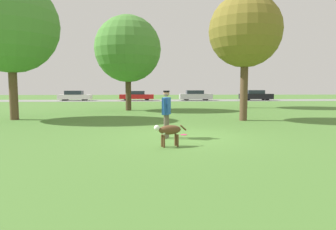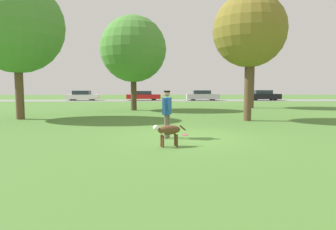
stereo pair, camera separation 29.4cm
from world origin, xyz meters
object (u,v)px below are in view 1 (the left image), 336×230
object	(u,v)px
tree_near_left	(10,25)
parked_car_silver	(195,95)
parked_car_red	(137,96)
parked_car_black	(256,95)
tree_far_right	(246,40)
tree_near_right	(245,31)
tree_mid_center	(128,49)
dog	(169,131)
frisbee	(184,135)
person	(166,110)
parked_car_white	(75,96)

from	to	relation	value
tree_near_left	parked_car_silver	world-z (taller)	tree_near_left
parked_car_red	parked_car_silver	size ratio (longest dim) A/B	1.05
parked_car_black	tree_far_right	bearing A→B (deg)	-111.51
tree_near_right	tree_mid_center	xyz separation A→B (m)	(-6.76, 7.52, -0.05)
dog	frisbee	bearing A→B (deg)	-125.70
tree_near_left	parked_car_black	bearing A→B (deg)	46.56
person	frisbee	distance (m)	1.40
parked_car_black	tree_mid_center	bearing A→B (deg)	-132.29
frisbee	tree_near_right	world-z (taller)	tree_near_right
parked_car_red	parked_car_silver	xyz separation A→B (m)	(7.99, -0.51, 0.02)
parked_car_white	parked_car_red	size ratio (longest dim) A/B	0.93
tree_near_right	parked_car_silver	size ratio (longest dim) A/B	1.54
dog	parked_car_silver	world-z (taller)	parked_car_silver
parked_car_silver	tree_near_left	bearing A→B (deg)	-120.60
dog	parked_car_white	world-z (taller)	parked_car_white
dog	parked_car_white	bearing A→B (deg)	-89.51
tree_near_right	parked_car_silver	xyz separation A→B (m)	(1.07, 24.45, -4.09)
tree_far_right	parked_car_white	world-z (taller)	tree_far_right
tree_far_right	parked_car_red	bearing A→B (deg)	123.87
tree_far_right	tree_near_left	bearing A→B (deg)	-151.14
dog	parked_car_black	xyz separation A→B (m)	(13.87, 31.32, 0.19)
parked_car_white	parked_car_red	xyz separation A→B (m)	(8.30, -0.09, 0.01)
tree_mid_center	parked_car_silver	size ratio (longest dim) A/B	1.66
tree_far_right	tree_near_right	world-z (taller)	tree_far_right
tree_far_right	tree_near_right	distance (m)	10.42
tree_near_right	person	bearing A→B (deg)	-129.53
frisbee	parked_car_black	world-z (taller)	parked_car_black
tree_near_left	parked_car_black	world-z (taller)	tree_near_left
frisbee	tree_far_right	xyz separation A→B (m)	(7.00, 14.59, 5.87)
person	dog	bearing A→B (deg)	-163.10
person	tree_far_right	distance (m)	17.79
dog	tree_mid_center	bearing A→B (deg)	-99.14
person	tree_near_right	world-z (taller)	tree_near_right
dog	tree_mid_center	xyz separation A→B (m)	(-2.27, 14.49, 4.23)
dog	parked_car_silver	distance (m)	31.91
frisbee	parked_car_white	distance (m)	31.92
person	parked_car_white	bearing A→B (deg)	36.73
frisbee	parked_car_red	size ratio (longest dim) A/B	0.05
parked_car_red	parked_car_black	world-z (taller)	parked_car_black
tree_near_left	parked_car_red	xyz separation A→B (m)	(5.70, 23.84, -4.50)
person	tree_far_right	xyz separation A→B (m)	(7.70, 15.28, 4.87)
person	tree_near_right	xyz separation A→B (m)	(4.48, 5.43, 3.76)
parked_car_white	tree_mid_center	bearing A→B (deg)	-64.28
tree_near_right	tree_mid_center	bearing A→B (deg)	131.96
person	tree_near_left	size ratio (longest dim) A/B	0.22
dog	tree_near_right	size ratio (longest dim) A/B	0.15
parked_car_white	person	bearing A→B (deg)	-70.63
parked_car_white	parked_car_black	world-z (taller)	parked_car_black
frisbee	parked_car_silver	world-z (taller)	parked_car_silver
tree_near_left	parked_car_red	world-z (taller)	tree_near_left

